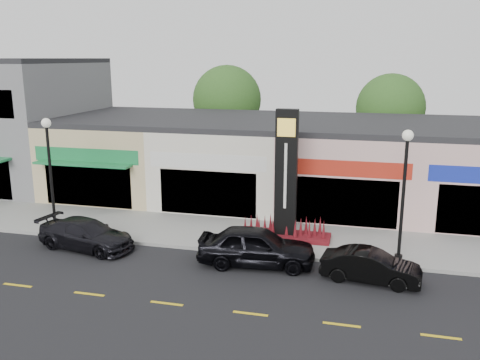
# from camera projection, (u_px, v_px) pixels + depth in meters

# --- Properties ---
(ground) EXTENTS (120.00, 120.00, 0.00)m
(ground) POSITION_uv_depth(u_px,v_px,m) (195.00, 270.00, 20.52)
(ground) COLOR black
(ground) RESTS_ON ground
(sidewalk) EXTENTS (52.00, 4.30, 0.15)m
(sidewalk) POSITION_uv_depth(u_px,v_px,m) (224.00, 233.00, 24.60)
(sidewalk) COLOR gray
(sidewalk) RESTS_ON ground
(curb) EXTENTS (52.00, 0.20, 0.15)m
(curb) POSITION_uv_depth(u_px,v_px,m) (210.00, 249.00, 22.48)
(curb) COLOR gray
(curb) RESTS_ON ground
(shop_beige) EXTENTS (7.00, 10.85, 4.80)m
(shop_beige) POSITION_uv_depth(u_px,v_px,m) (127.00, 152.00, 32.76)
(shop_beige) COLOR tan
(shop_beige) RESTS_ON ground
(shop_cream) EXTENTS (7.00, 10.01, 4.80)m
(shop_cream) POSITION_uv_depth(u_px,v_px,m) (232.00, 157.00, 31.13)
(shop_cream) COLOR silver
(shop_cream) RESTS_ON ground
(shop_pink_w) EXTENTS (7.00, 10.01, 4.80)m
(shop_pink_w) POSITION_uv_depth(u_px,v_px,m) (348.00, 163.00, 29.48)
(shop_pink_w) COLOR #CE9E9D
(shop_pink_w) RESTS_ON ground
(shop_pink_e) EXTENTS (7.00, 10.01, 4.80)m
(shop_pink_e) POSITION_uv_depth(u_px,v_px,m) (478.00, 169.00, 27.83)
(shop_pink_e) COLOR #CE9E9D
(shop_pink_e) RESTS_ON ground
(tree_rear_west) EXTENTS (5.20, 5.20, 7.83)m
(tree_rear_west) POSITION_uv_depth(u_px,v_px,m) (227.00, 100.00, 38.62)
(tree_rear_west) COLOR #382619
(tree_rear_west) RESTS_ON ground
(tree_rear_mid) EXTENTS (4.80, 4.80, 7.29)m
(tree_rear_mid) POSITION_uv_depth(u_px,v_px,m) (390.00, 108.00, 35.88)
(tree_rear_mid) COLOR #382619
(tree_rear_mid) RESTS_ON ground
(lamp_west_near) EXTENTS (0.44, 0.44, 5.47)m
(lamp_west_near) POSITION_uv_depth(u_px,v_px,m) (50.00, 164.00, 23.94)
(lamp_west_near) COLOR black
(lamp_west_near) RESTS_ON sidewalk
(lamp_east_near) EXTENTS (0.44, 0.44, 5.47)m
(lamp_east_near) POSITION_uv_depth(u_px,v_px,m) (404.00, 183.00, 20.18)
(lamp_east_near) COLOR black
(lamp_east_near) RESTS_ON sidewalk
(pylon_sign) EXTENTS (4.20, 1.30, 6.00)m
(pylon_sign) POSITION_uv_depth(u_px,v_px,m) (286.00, 194.00, 23.23)
(pylon_sign) COLOR #5A0F18
(pylon_sign) RESTS_ON sidewalk
(car_dark_sedan) EXTENTS (2.61, 4.79, 1.32)m
(car_dark_sedan) POSITION_uv_depth(u_px,v_px,m) (86.00, 234.00, 22.66)
(car_dark_sedan) COLOR black
(car_dark_sedan) RESTS_ON ground
(car_black_sedan) EXTENTS (2.35, 4.95, 1.63)m
(car_black_sedan) POSITION_uv_depth(u_px,v_px,m) (256.00, 246.00, 20.81)
(car_black_sedan) COLOR black
(car_black_sedan) RESTS_ON ground
(car_black_conv) EXTENTS (1.78, 3.88, 1.23)m
(car_black_conv) POSITION_uv_depth(u_px,v_px,m) (371.00, 266.00, 19.31)
(car_black_conv) COLOR black
(car_black_conv) RESTS_ON ground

